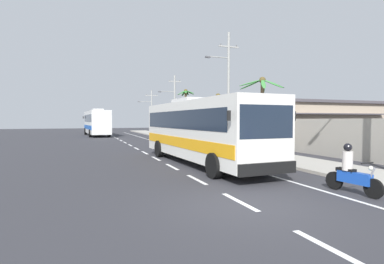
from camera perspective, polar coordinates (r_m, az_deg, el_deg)
ground_plane at (r=8.60m, az=10.47°, el=-13.60°), size 160.00×160.00×0.00m
sidewalk_kerb at (r=20.49m, az=12.51°, el=-4.12°), size 3.20×90.00×0.14m
lane_markings at (r=22.71m, az=-4.43°, el=-3.61°), size 3.39×71.00×0.01m
boundary_wall at (r=25.83m, az=14.82°, el=-0.27°), size 0.24×60.00×2.43m
coach_bus_foreground at (r=16.24m, az=1.49°, el=0.62°), size 3.37×11.89×3.58m
coach_bus_far_lane at (r=46.27m, az=-17.61°, el=1.82°), size 3.52×12.03×3.88m
motorcycle_beside_bus at (r=24.50m, az=-0.52°, el=-1.66°), size 0.56×1.96×1.58m
motorcycle_trailing at (r=10.96m, az=27.91°, el=-6.88°), size 0.56×1.96×1.60m
pedestrian_midwalk at (r=23.43m, az=10.40°, el=-0.99°), size 0.36×0.36×1.66m
pedestrian_far_walk at (r=25.20m, az=7.26°, el=-0.76°), size 0.36×0.36×1.64m
utility_pole_mid at (r=28.36m, az=6.80°, el=8.73°), size 3.33×0.24×10.40m
utility_pole_far at (r=43.28m, az=-3.40°, el=5.36°), size 3.33×0.24×8.68m
utility_pole_distant at (r=59.06m, az=-7.75°, el=4.28°), size 3.88×0.24×8.10m
palm_nearest at (r=26.84m, az=13.15°, el=6.76°), size 4.22×3.66×6.05m
palm_second at (r=32.70m, az=4.97°, el=5.30°), size 3.09×3.10×5.20m
palm_third at (r=44.46m, az=-1.19°, el=5.30°), size 2.63×2.66×6.86m
roadside_building at (r=31.39m, az=19.51°, el=1.62°), size 16.91×9.71×4.03m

